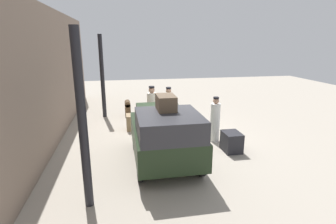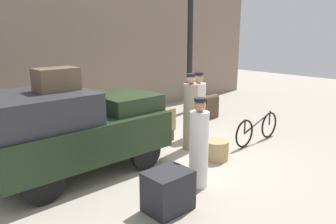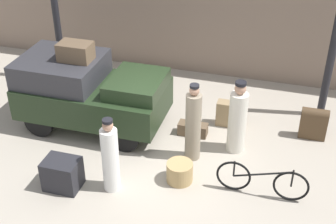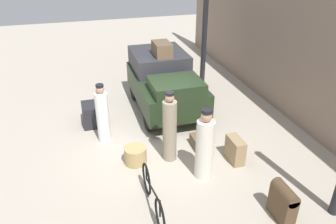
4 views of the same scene
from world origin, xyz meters
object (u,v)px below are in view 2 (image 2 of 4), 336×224
porter_lifting_near_truck (190,115)px  trunk_barrel_dark (210,106)px  conductor_in_dark_uniform (198,108)px  trunk_on_truck_roof (56,79)px  wicker_basket (216,150)px  porter_standing_middle (199,147)px  trunk_wicker_pale (165,120)px  bicycle (257,129)px  truck (72,127)px  trunk_umber_medium (168,191)px  suitcase_small_leather (160,136)px

porter_lifting_near_truck → trunk_barrel_dark: porter_lifting_near_truck is taller
conductor_in_dark_uniform → trunk_on_truck_roof: 3.80m
trunk_on_truck_roof → wicker_basket: bearing=-27.2°
wicker_basket → porter_lifting_near_truck: size_ratio=0.30×
conductor_in_dark_uniform → trunk_barrel_dark: size_ratio=2.23×
wicker_basket → trunk_barrel_dark: 3.38m
porter_standing_middle → trunk_wicker_pale: porter_standing_middle is taller
bicycle → porter_standing_middle: bearing=-167.7°
wicker_basket → porter_standing_middle: porter_standing_middle is taller
truck → wicker_basket: size_ratio=6.28×
bicycle → truck: bearing=161.4°
trunk_wicker_pale → trunk_on_truck_roof: bearing=-165.5°
porter_standing_middle → trunk_on_truck_roof: trunk_on_truck_roof is taller
porter_lifting_near_truck → trunk_umber_medium: bearing=-143.2°
suitcase_small_leather → trunk_wicker_pale: trunk_wicker_pale is taller
trunk_umber_medium → trunk_wicker_pale: (2.70, 3.09, -0.01)m
truck → wicker_basket: bearing=-29.3°
truck → porter_standing_middle: size_ratio=2.08×
truck → bicycle: bearing=-18.6°
wicker_basket → trunk_wicker_pale: size_ratio=0.87×
wicker_basket → trunk_umber_medium: trunk_umber_medium is taller
conductor_in_dark_uniform → porter_lifting_near_truck: porter_lifting_near_truck is taller
trunk_barrel_dark → bicycle: bearing=-111.2°
bicycle → trunk_wicker_pale: bearing=114.3°
porter_lifting_near_truck → trunk_barrel_dark: size_ratio=2.35×
porter_lifting_near_truck → suitcase_small_leather: 1.08m
trunk_barrel_dark → trunk_wicker_pale: size_ratio=1.24×
conductor_in_dark_uniform → suitcase_small_leather: bearing=163.9°
bicycle → suitcase_small_leather: (-1.73, 1.62, -0.20)m
wicker_basket → trunk_wicker_pale: (0.58, 2.28, 0.09)m
trunk_wicker_pale → porter_standing_middle: bearing=-121.8°
conductor_in_dark_uniform → suitcase_small_leather: 1.23m
trunk_umber_medium → wicker_basket: bearing=20.9°
trunk_umber_medium → trunk_barrel_dark: bearing=34.0°
truck → bicycle: truck is taller
suitcase_small_leather → porter_lifting_near_truck: bearing=-77.0°
suitcase_small_leather → trunk_on_truck_roof: size_ratio=0.91×
conductor_in_dark_uniform → trunk_umber_medium: bearing=-144.3°
bicycle → trunk_wicker_pale: bicycle is taller
wicker_basket → trunk_umber_medium: (-2.13, -0.81, 0.10)m
porter_standing_middle → trunk_on_truck_roof: size_ratio=2.18×
bicycle → trunk_umber_medium: size_ratio=2.56×
wicker_basket → conductor_in_dark_uniform: size_ratio=0.32×
porter_lifting_near_truck → trunk_umber_medium: porter_lifting_near_truck is taller
trunk_wicker_pale → suitcase_small_leather: bearing=-138.6°
wicker_basket → trunk_umber_medium: bearing=-159.1°
conductor_in_dark_uniform → trunk_wicker_pale: bearing=108.6°
trunk_barrel_dark → trunk_umber_medium: bearing=-146.0°
trunk_barrel_dark → suitcase_small_leather: 2.70m
truck → trunk_umber_medium: bearing=-79.7°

